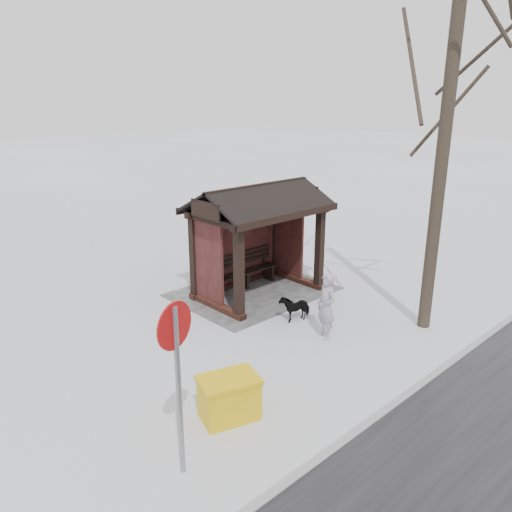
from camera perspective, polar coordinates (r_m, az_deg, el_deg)
The scene contains 9 objects.
ground at distance 14.00m, azimuth 0.28°, elevation -4.34°, with size 120.00×120.00×0.00m, color silver.
kerb at distance 11.07m, azimuth 20.71°, elevation -11.83°, with size 120.00×0.15×0.06m, color gray.
trampled_patch at distance 14.13m, azimuth -0.27°, elevation -4.09°, with size 4.20×3.20×0.02m, color gray.
bus_shelter at distance 13.45m, azimuth -0.17°, elevation 4.43°, with size 3.60×2.40×3.09m.
tree_near at distance 11.69m, azimuth 21.70°, elevation 20.98°, with size 3.42×3.42×9.03m.
pedestrian at distance 11.35m, azimuth 8.01°, elevation -5.73°, with size 0.56×0.37×1.54m, color #9E94AD.
dog at distance 12.36m, azimuth 4.47°, elevation -5.85°, with size 0.35×0.77×0.65m, color black.
grit_bin at distance 8.81m, azimuth -3.10°, elevation -15.85°, with size 1.16×0.96×0.77m.
road_sign at distance 7.00m, azimuth -9.10°, elevation -11.15°, with size 0.67×0.22×2.69m.
Camera 1 is at (8.92, 9.42, 5.25)m, focal length 35.00 mm.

